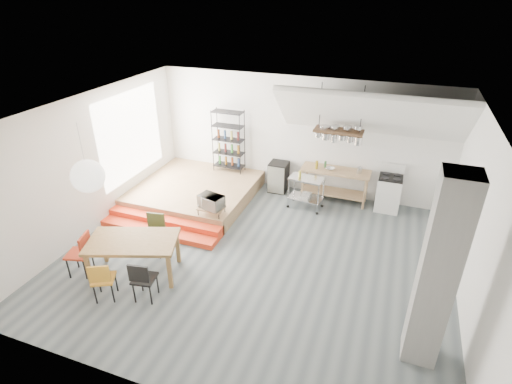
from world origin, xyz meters
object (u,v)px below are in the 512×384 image
at_px(stove, 389,193).
at_px(dining_table, 133,244).
at_px(mini_fridge, 279,177).
at_px(rolling_cart, 306,189).

distance_m(stove, dining_table, 6.43).
xyz_separation_m(dining_table, mini_fridge, (1.60, 4.55, -0.30)).
xyz_separation_m(stove, rolling_cart, (-2.03, -0.66, 0.08)).
distance_m(dining_table, mini_fridge, 4.83).
relative_size(stove, rolling_cart, 1.27).
bearing_deg(rolling_cart, dining_table, -117.40).
relative_size(stove, dining_table, 0.60).
height_order(stove, dining_table, stove).
bearing_deg(mini_fridge, rolling_cart, -36.30).
bearing_deg(rolling_cart, mini_fridge, 150.01).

